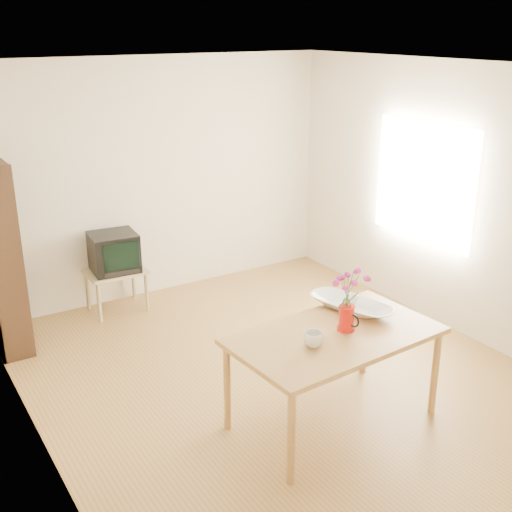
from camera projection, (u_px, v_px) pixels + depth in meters
room at (278, 231)px, 5.24m from camera, size 4.50×4.50×4.50m
table at (335, 342)px, 4.76m from camera, size 1.60×0.98×0.75m
tv_stand at (116, 277)px, 6.76m from camera, size 0.60×0.45×0.46m
bookshelf at (1, 263)px, 5.85m from camera, size 0.28×0.70×1.80m
pitcher at (346, 319)px, 4.76m from camera, size 0.13×0.21×0.20m
flowers at (348, 287)px, 4.67m from camera, size 0.22×0.22×0.32m
mug at (313, 339)px, 4.53m from camera, size 0.17×0.17×0.11m
bowl at (352, 284)px, 5.05m from camera, size 0.58×0.58×0.44m
teacup_a at (348, 291)px, 5.04m from camera, size 0.09×0.09×0.06m
teacup_b at (355, 288)px, 5.10m from camera, size 0.07×0.07×0.06m
television at (113, 251)px, 6.67m from camera, size 0.50×0.48×0.40m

